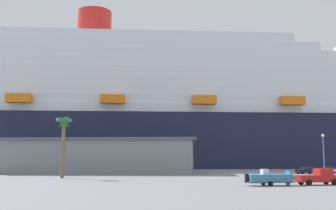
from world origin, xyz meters
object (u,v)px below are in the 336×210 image
Objects in this scene: small_boat_on_trailer at (274,178)px; parked_car_white_van at (330,170)px; pickup_truck at (319,177)px; parked_car_black_coupe at (306,170)px; cruise_ship at (192,116)px; street_lamp at (324,149)px; palm_tree at (64,130)px.

parked_car_white_van is (24.21, 43.43, -0.13)m from small_boat_on_trailer.
parked_car_black_coupe is (11.20, 38.44, -0.21)m from pickup_truck.
pickup_truck is at bearing 11.97° from small_boat_on_trailer.
cruise_ship is 64.88m from parked_car_white_van.
parked_car_black_coupe is at bearing 73.76° from pickup_truck.
street_lamp is at bearing -74.50° from cruise_ship.
street_lamp is 1.77× the size of parked_car_black_coupe.
palm_tree is 54.74m from parked_car_black_coupe.
street_lamp is (48.62, 3.73, -3.36)m from palm_tree.
street_lamp is 1.73× the size of parked_car_white_van.
street_lamp reaches higher than small_boat_on_trailer.
cruise_ship is at bearing 118.00° from parked_car_white_van.
palm_tree reaches higher than small_boat_on_trailer.
parked_car_black_coupe is at bearing 21.33° from palm_tree.
pickup_truck is 0.74× the size of small_boat_on_trailer.
parked_car_white_van is at bearing 28.66° from parked_car_black_coupe.
cruise_ship is 64.84× the size of parked_car_white_van.
cruise_ship is 83.80m from palm_tree.
cruise_ship is at bearing 96.66° from pickup_truck.
parked_car_white_van is at bearing 60.86° from small_boat_on_trailer.
street_lamp is (20.67, -74.55, -13.97)m from cruise_ship.
pickup_truck is 24.70m from street_lamp.
pickup_truck reaches higher than parked_car_black_coupe.
palm_tree reaches higher than street_lamp.
palm_tree is (-39.27, 18.73, 7.61)m from pickup_truck.
street_lamp is (15.68, 23.80, 4.34)m from small_boat_on_trailer.
small_boat_on_trailer is at bearing -168.03° from pickup_truck.
cruise_ship is 27.57× the size of palm_tree.
cruise_ship reaches higher than palm_tree.
parked_car_white_van is (8.53, 19.63, -4.47)m from street_lamp.
pickup_truck is at bearing -106.24° from parked_car_black_coupe.
pickup_truck is at bearing -112.60° from street_lamp.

